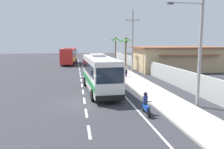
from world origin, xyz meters
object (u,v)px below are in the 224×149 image
utility_pole_nearest (200,34)px  roadside_building (177,58)px  coach_bus_far_lane (69,55)px  motorcycle_beside_bus (146,105)px  palm_nearest (116,44)px  palm_second (126,47)px  coach_bus_foreground (100,72)px  utility_pole_mid (133,41)px  motorcycle_trailing (107,72)px  pedestrian_near_kerb (126,70)px

utility_pole_nearest → roadside_building: bearing=68.7°
coach_bus_far_lane → motorcycle_beside_bus: coach_bus_far_lane is taller
coach_bus_far_lane → utility_pole_nearest: bearing=-73.3°
utility_pole_nearest → roadside_building: (8.35, 21.46, -3.50)m
utility_pole_nearest → palm_nearest: utility_pole_nearest is taller
roadside_building → palm_second: bearing=168.8°
coach_bus_foreground → palm_nearest: 30.49m
coach_bus_foreground → palm_second: 17.81m
utility_pole_mid → palm_second: utility_pole_mid is taller
palm_second → utility_pole_mid: bearing=-85.5°
coach_bus_far_lane → motorcycle_trailing: bearing=-72.5°
palm_second → pedestrian_near_kerb: bearing=-102.0°
pedestrian_near_kerb → roadside_building: size_ratio=0.11×
motorcycle_beside_bus → palm_second: size_ratio=0.34×
motorcycle_trailing → palm_nearest: size_ratio=0.33×
coach_bus_foreground → coach_bus_far_lane: size_ratio=0.96×
coach_bus_foreground → utility_pole_mid: (6.61, 12.83, 3.20)m
utility_pole_nearest → utility_pole_mid: size_ratio=1.05×
coach_bus_far_lane → utility_pole_mid: size_ratio=1.13×
motorcycle_trailing → pedestrian_near_kerb: 2.87m
coach_bus_foreground → motorcycle_beside_bus: 8.32m
coach_bus_foreground → utility_pole_mid: 14.78m
palm_nearest → utility_pole_mid: bearing=-90.8°
pedestrian_near_kerb → coach_bus_foreground: bearing=94.7°
utility_pole_mid → palm_nearest: 16.81m
utility_pole_mid → palm_second: (-0.29, 3.69, -1.13)m
coach_bus_foreground → utility_pole_nearest: bearing=-44.5°
palm_nearest → motorcycle_trailing: bearing=-103.3°
palm_second → roadside_building: size_ratio=0.38×
palm_nearest → palm_second: (-0.53, -13.09, -0.30)m
coach_bus_far_lane → roadside_building: roadside_building is taller
coach_bus_foreground → coach_bus_far_lane: coach_bus_far_lane is taller
motorcycle_beside_bus → palm_second: bearing=80.8°
motorcycle_beside_bus → pedestrian_near_kerb: pedestrian_near_kerb is taller
utility_pole_nearest → utility_pole_mid: utility_pole_nearest is taller
utility_pole_nearest → coach_bus_foreground: bearing=135.5°
motorcycle_beside_bus → coach_bus_foreground: bearing=106.9°
motorcycle_beside_bus → utility_pole_nearest: 6.74m
coach_bus_far_lane → pedestrian_near_kerb: (8.36, -20.37, -0.97)m
utility_pole_mid → utility_pole_nearest: bearing=-89.4°
coach_bus_foreground → motorcycle_beside_bus: coach_bus_foreground is taller
motorcycle_beside_bus → utility_pole_nearest: bearing=14.6°
palm_second → coach_bus_foreground: bearing=-110.9°
coach_bus_far_lane → palm_nearest: bearing=5.3°
roadside_building → pedestrian_near_kerb: bearing=-148.5°
motorcycle_beside_bus → utility_pole_mid: size_ratio=0.20×
motorcycle_beside_bus → utility_pole_mid: (4.22, 20.69, 4.51)m
utility_pole_mid → palm_second: size_ratio=1.72×
utility_pole_mid → pedestrian_near_kerb: bearing=-114.2°
roadside_building → motorcycle_beside_bus: bearing=-119.5°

